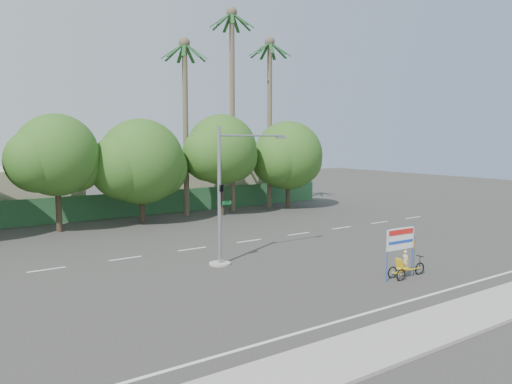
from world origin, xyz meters
TOP-DOWN VIEW (x-y plane):
  - ground at (0.00, 0.00)m, footprint 120.00×120.00m
  - sidewalk_near at (0.00, -7.50)m, footprint 50.00×2.40m
  - fence at (0.00, 21.50)m, footprint 38.00×0.08m
  - building_right at (8.00, 26.00)m, footprint 14.00×8.00m
  - tree_left at (-7.05, 18.00)m, footprint 6.66×5.60m
  - tree_center at (-1.05, 18.00)m, footprint 7.62×6.40m
  - tree_right at (5.95, 18.00)m, footprint 6.90×5.80m
  - tree_far_right at (12.95, 18.00)m, footprint 7.38×6.20m
  - palm_tall at (8.00, 19.50)m, footprint 3.73×3.79m
  - palm_mid at (12.00, 19.50)m, footprint 3.73×3.79m
  - palm_short at (3.50, 19.50)m, footprint 3.73×3.79m
  - traffic_signal at (-2.20, 3.98)m, footprint 4.72×1.10m
  - trike_billboard at (3.22, -2.91)m, footprint 2.54×0.60m

SIDE VIEW (x-z plane):
  - ground at x=0.00m, z-range 0.00..0.00m
  - sidewalk_near at x=0.00m, z-range 0.00..0.12m
  - fence at x=0.00m, z-range 0.00..2.00m
  - trike_billboard at x=3.22m, z-range -0.24..2.25m
  - building_right at x=8.00m, z-range 0.00..3.60m
  - traffic_signal at x=-2.20m, z-range -0.58..6.42m
  - tree_center at x=-1.05m, z-range 0.54..8.39m
  - tree_far_right at x=12.95m, z-range 0.68..8.61m
  - tree_left at x=-7.05m, z-range 1.02..9.09m
  - tree_right at x=5.95m, z-range 1.06..9.42m
  - palm_short at x=3.50m, z-range 1.64..16.09m
  - palm_mid at x=12.00m, z-range 1.67..17.12m
  - palm_tall at x=8.00m, z-range 1.74..19.19m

